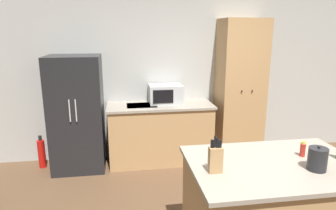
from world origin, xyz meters
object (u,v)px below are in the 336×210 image
refrigerator (77,114)px  spice_bottle_amber_oil (322,158)px  fire_extinguisher (42,153)px  microwave (165,94)px  pantry_cabinet (240,90)px  knife_block (215,159)px  kettle (317,159)px  spice_bottle_tall_dark (315,154)px  spice_bottle_short_red (303,149)px

refrigerator → spice_bottle_amber_oil: 3.17m
refrigerator → fire_extinguisher: size_ratio=3.34×
refrigerator → microwave: refrigerator is taller
refrigerator → pantry_cabinet: size_ratio=0.77×
refrigerator → spice_bottle_amber_oil: refrigerator is taller
knife_block → fire_extinguisher: knife_block is taller
kettle → refrigerator: bearing=132.9°
microwave → knife_block: knife_block is taller
knife_block → spice_bottle_amber_oil: 0.93m
knife_block → spice_bottle_tall_dark: knife_block is taller
microwave → spice_bottle_amber_oil: (0.97, -2.33, -0.09)m
kettle → spice_bottle_amber_oil: bearing=42.5°
knife_block → spice_bottle_amber_oil: (0.93, 0.03, -0.07)m
refrigerator → spice_bottle_tall_dark: size_ratio=15.65×
pantry_cabinet → knife_block: bearing=-116.0°
microwave → refrigerator: bearing=-174.7°
spice_bottle_amber_oil → fire_extinguisher: (-2.84, 2.28, -0.74)m
spice_bottle_amber_oil → kettle: 0.17m
spice_bottle_short_red → fire_extinguisher: spice_bottle_short_red is taller
pantry_cabinet → kettle: 2.40m
refrigerator → spice_bottle_tall_dark: refrigerator is taller
refrigerator → fire_extinguisher: (-0.56, 0.07, -0.61)m
microwave → spice_bottle_amber_oil: microwave is taller
spice_bottle_short_red → refrigerator: bearing=136.9°
spice_bottle_tall_dark → pantry_cabinet: bearing=84.7°
refrigerator → microwave: bearing=5.3°
microwave → spice_bottle_amber_oil: 2.52m
pantry_cabinet → knife_block: pantry_cabinet is taller
spice_bottle_tall_dark → kettle: size_ratio=0.51×
pantry_cabinet → spice_bottle_amber_oil: size_ratio=23.11×
kettle → microwave: bearing=109.3°
microwave → spice_bottle_tall_dark: microwave is taller
microwave → spice_bottle_tall_dark: size_ratio=4.72×
knife_block → fire_extinguisher: 3.10m
refrigerator → fire_extinguisher: bearing=172.8°
pantry_cabinet → fire_extinguisher: (-3.03, 0.01, -0.86)m
spice_bottle_tall_dark → spice_bottle_short_red: size_ratio=0.75×
spice_bottle_amber_oil → fire_extinguisher: 3.71m
pantry_cabinet → spice_bottle_tall_dark: 2.22m
pantry_cabinet → refrigerator: bearing=-178.5°
spice_bottle_short_red → fire_extinguisher: bearing=142.4°
fire_extinguisher → refrigerator: bearing=-7.2°
microwave → knife_block: bearing=-88.8°
pantry_cabinet → kettle: bearing=-97.5°
pantry_cabinet → spice_bottle_tall_dark: (-0.20, -2.20, -0.12)m
pantry_cabinet → spice_bottle_amber_oil: pantry_cabinet is taller
spice_bottle_short_red → spice_bottle_amber_oil: spice_bottle_short_red is taller
spice_bottle_tall_dark → microwave: bearing=113.1°
refrigerator → knife_block: 2.62m
spice_bottle_amber_oil → spice_bottle_tall_dark: bearing=99.6°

